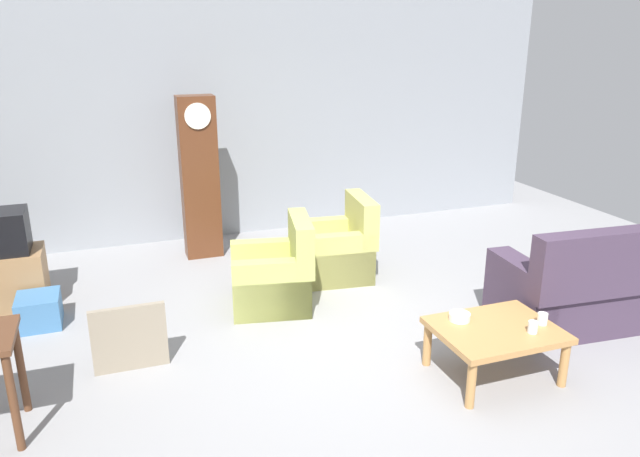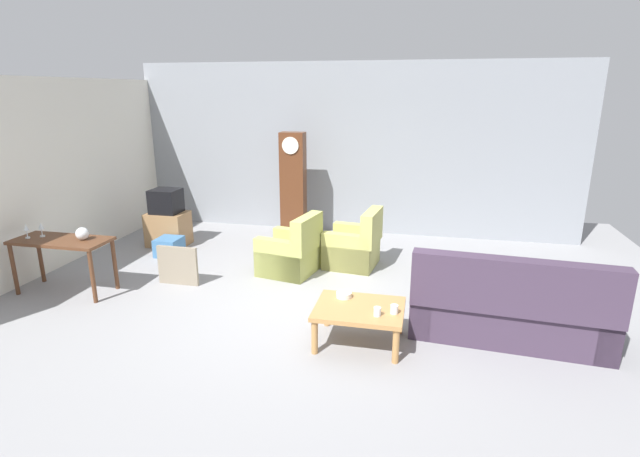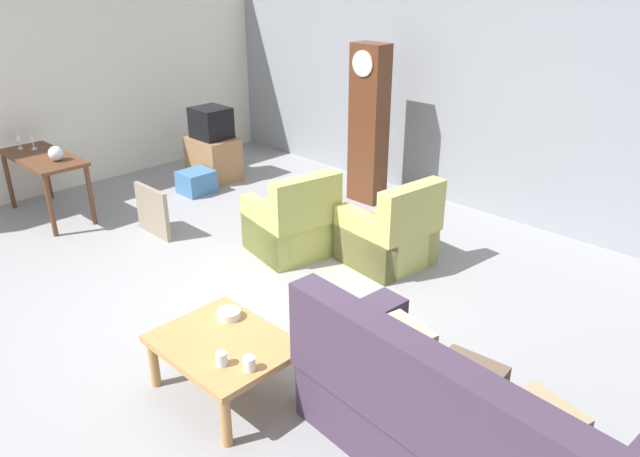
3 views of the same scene
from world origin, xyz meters
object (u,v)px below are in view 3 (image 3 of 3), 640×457
object	(u,v)px
storage_box_blue	(196,182)
console_table_dark	(44,165)
bowl_white_stacked	(229,314)
framed_picture_leaning	(152,211)
cup_white_porcelain	(249,364)
grandfather_clock	(369,125)
cup_blue_rimmed	(222,359)
couch_floral	(457,431)
glass_dome_cloche	(56,153)
wine_glass_tall	(18,138)
coffee_table_wood	(224,348)
armchair_olive_near	(292,226)
armchair_olive_far	(390,236)
tv_crt	(211,123)
wine_glass_mid	(32,139)
tv_stand_cabinet	(214,158)

from	to	relation	value
storage_box_blue	console_table_dark	bearing A→B (deg)	-109.44
bowl_white_stacked	storage_box_blue	bearing A→B (deg)	148.95
framed_picture_leaning	cup_white_porcelain	bearing A→B (deg)	-20.47
grandfather_clock	cup_blue_rimmed	world-z (taller)	grandfather_clock
couch_floral	glass_dome_cloche	bearing A→B (deg)	178.88
cup_blue_rimmed	bowl_white_stacked	world-z (taller)	cup_blue_rimmed
cup_white_porcelain	storage_box_blue	bearing A→B (deg)	149.66
wine_glass_tall	console_table_dark	bearing A→B (deg)	8.18
storage_box_blue	bowl_white_stacked	world-z (taller)	bowl_white_stacked
couch_floral	wine_glass_tall	world-z (taller)	couch_floral
coffee_table_wood	cup_white_porcelain	bearing A→B (deg)	-11.59
armchair_olive_near	grandfather_clock	bearing A→B (deg)	104.27
coffee_table_wood	storage_box_blue	size ratio (longest dim) A/B	2.28
couch_floral	cup_white_porcelain	distance (m)	1.34
couch_floral	cup_blue_rimmed	xyz separation A→B (m)	(-1.39, -0.63, 0.12)
armchair_olive_far	console_table_dark	distance (m)	4.18
couch_floral	tv_crt	xyz separation A→B (m)	(-5.43, 2.26, 0.45)
coffee_table_wood	glass_dome_cloche	distance (m)	3.89
tv_crt	armchair_olive_near	bearing A→B (deg)	-18.52
coffee_table_wood	bowl_white_stacked	distance (m)	0.31
grandfather_clock	console_table_dark	bearing A→B (deg)	-127.76
console_table_dark	bowl_white_stacked	xyz separation A→B (m)	(3.92, -0.31, -0.19)
coffee_table_wood	cup_white_porcelain	world-z (taller)	cup_white_porcelain
bowl_white_stacked	console_table_dark	bearing A→B (deg)	175.47
wine_glass_mid	bowl_white_stacked	bearing A→B (deg)	-4.73
couch_floral	cup_blue_rimmed	bearing A→B (deg)	-155.61
cup_white_porcelain	cup_blue_rimmed	size ratio (longest dim) A/B	0.99
glass_dome_cloche	tv_stand_cabinet	bearing A→B (deg)	90.04
couch_floral	console_table_dark	world-z (taller)	couch_floral
cup_white_porcelain	wine_glass_tall	size ratio (longest dim) A/B	0.47
tv_crt	wine_glass_tall	distance (m)	2.40
armchair_olive_near	bowl_white_stacked	xyz separation A→B (m)	(1.10, -1.67, 0.15)
couch_floral	wine_glass_mid	size ratio (longest dim) A/B	10.67
tv_stand_cabinet	armchair_olive_far	bearing A→B (deg)	-5.50
cup_blue_rimmed	wine_glass_tall	bearing A→B (deg)	172.56
console_table_dark	glass_dome_cloche	distance (m)	0.37
armchair_olive_far	wine_glass_tall	size ratio (longest dim) A/B	4.50
coffee_table_wood	armchair_olive_far	bearing A→B (deg)	99.79
armchair_olive_near	framed_picture_leaning	size ratio (longest dim) A/B	1.54
grandfather_clock	tv_crt	size ratio (longest dim) A/B	4.10
couch_floral	storage_box_blue	bearing A→B (deg)	161.16
cup_white_porcelain	wine_glass_tall	bearing A→B (deg)	173.88
armchair_olive_far	wine_glass_mid	world-z (taller)	wine_glass_mid
armchair_olive_far	grandfather_clock	distance (m)	1.92
storage_box_blue	bowl_white_stacked	size ratio (longest dim) A/B	2.43
couch_floral	wine_glass_tall	distance (m)	6.22
tv_stand_cabinet	storage_box_blue	bearing A→B (deg)	-60.59
tv_stand_cabinet	wine_glass_mid	world-z (taller)	wine_glass_mid
couch_floral	grandfather_clock	size ratio (longest dim) A/B	1.10
coffee_table_wood	wine_glass_tall	size ratio (longest dim) A/B	4.70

